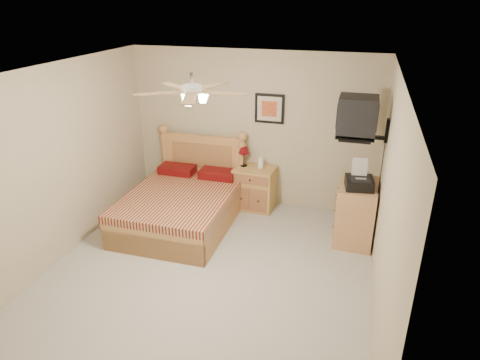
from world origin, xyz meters
name	(u,v)px	position (x,y,z in m)	size (l,w,h in m)	color
floor	(206,276)	(0.00, 0.00, 0.00)	(4.50, 4.50, 0.00)	#A6A296
ceiling	(199,74)	(0.00, 0.00, 2.50)	(4.00, 4.50, 0.04)	white
wall_back	(253,130)	(0.00, 2.25, 1.25)	(4.00, 0.04, 2.50)	#BDAD8B
wall_front	(85,316)	(0.00, -2.25, 1.25)	(4.00, 0.04, 2.50)	#BDAD8B
wall_left	(54,167)	(-2.00, 0.00, 1.25)	(0.04, 4.50, 2.50)	#BDAD8B
wall_right	(387,207)	(2.00, 0.00, 1.25)	(0.04, 4.50, 2.50)	#BDAD8B
bed	(179,187)	(-0.82, 1.12, 0.63)	(1.48, 1.95, 1.26)	#BE8847
nightstand	(255,188)	(0.11, 2.00, 0.35)	(0.64, 0.48, 0.69)	#C28B3D
table_lamp	(244,156)	(-0.09, 2.05, 0.86)	(0.18, 0.18, 0.33)	#630A0F
lotion_bottle	(261,162)	(0.19, 2.03, 0.81)	(0.09, 0.09, 0.22)	white
framed_picture	(270,109)	(0.27, 2.23, 1.62)	(0.46, 0.04, 0.46)	black
dresser	(356,213)	(1.73, 1.41, 0.43)	(0.51, 0.74, 0.87)	#A16540
fax_machine	(360,175)	(1.72, 1.28, 1.06)	(0.36, 0.38, 0.38)	black
magazine_lower	(356,176)	(1.67, 1.67, 0.88)	(0.21, 0.28, 0.03)	#B9AA90
magazine_upper	(358,174)	(1.70, 1.68, 0.91)	(0.19, 0.26, 0.02)	tan
wall_tv	(369,118)	(1.75, 1.34, 1.81)	(0.56, 0.46, 0.58)	black
ceiling_fan	(192,91)	(0.00, -0.20, 2.36)	(1.14, 1.14, 0.28)	white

